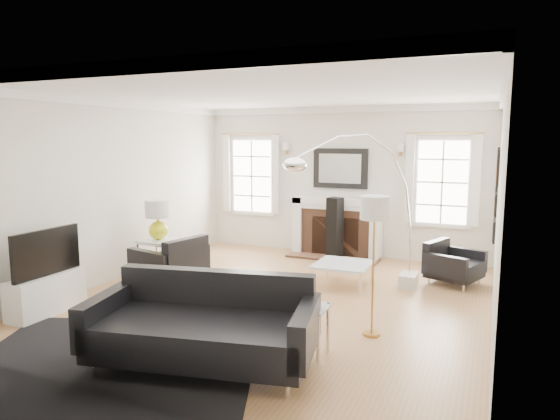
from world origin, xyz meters
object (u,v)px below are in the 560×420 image
at_px(coffee_table, 343,265).
at_px(arc_floor_lamp, 355,205).
at_px(gourd_lamp, 158,217).
at_px(armchair_right, 451,265).
at_px(armchair_left, 173,263).
at_px(sofa, 205,327).
at_px(fireplace, 337,228).

distance_m(coffee_table, arc_floor_lamp, 1.00).
bearing_deg(gourd_lamp, armchair_right, 18.31).
bearing_deg(arc_floor_lamp, armchair_left, -163.66).
distance_m(armchair_left, coffee_table, 2.57).
height_order(armchair_left, coffee_table, armchair_left).
height_order(armchair_left, gourd_lamp, gourd_lamp).
distance_m(sofa, armchair_left, 2.82).
xyz_separation_m(armchair_right, arc_floor_lamp, (-1.25, -1.01, 0.97)).
bearing_deg(fireplace, arc_floor_lamp, -66.63).
bearing_deg(arc_floor_lamp, coffee_table, 136.59).
distance_m(armchair_left, arc_floor_lamp, 2.86).
xyz_separation_m(sofa, armchair_left, (-1.88, 2.10, -0.04)).
xyz_separation_m(fireplace, armchair_right, (2.15, -1.07, -0.25)).
height_order(sofa, gourd_lamp, gourd_lamp).
height_order(fireplace, gourd_lamp, gourd_lamp).
height_order(armchair_right, arc_floor_lamp, arc_floor_lamp).
height_order(armchair_left, arc_floor_lamp, arc_floor_lamp).
bearing_deg(armchair_left, gourd_lamp, 146.16).
relative_size(gourd_lamp, arc_floor_lamp, 0.27).
relative_size(sofa, arc_floor_lamp, 0.99).
bearing_deg(armchair_right, gourd_lamp, -161.69).
height_order(coffee_table, gourd_lamp, gourd_lamp).
height_order(sofa, armchair_right, sofa).
height_order(armchair_right, gourd_lamp, gourd_lamp).
xyz_separation_m(fireplace, coffee_table, (0.67, -1.86, -0.22)).
distance_m(armchair_right, arc_floor_lamp, 1.88).
bearing_deg(armchair_right, sofa, -117.05).
bearing_deg(armchair_left, fireplace, 58.97).
bearing_deg(arc_floor_lamp, fireplace, 113.37).
xyz_separation_m(armchair_right, gourd_lamp, (-4.35, -1.44, 0.68)).
height_order(sofa, armchair_left, sofa).
height_order(fireplace, arc_floor_lamp, arc_floor_lamp).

